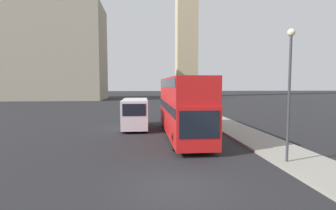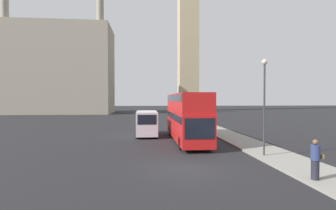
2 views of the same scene
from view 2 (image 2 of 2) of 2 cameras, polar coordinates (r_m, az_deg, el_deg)
The scene contains 8 objects.
ground_plane at distance 14.88m, azimuth 3.49°, elevation -13.57°, with size 300.00×300.00×0.00m, color black.
sidewalk_strip at distance 17.09m, azimuth 26.15°, elevation -11.49°, with size 3.06×120.00×0.15m.
clock_tower at distance 97.56m, azimuth 4.39°, elevation 20.53°, with size 7.15×7.32×70.62m.
building_block_distant at distance 78.77m, azimuth -22.15°, elevation 7.07°, with size 27.27×14.93×29.22m.
red_double_decker_bus at distance 23.92m, azimuth 4.01°, elevation -2.12°, with size 2.45×11.52×4.31m.
white_van at distance 27.56m, azimuth -4.65°, elevation -3.88°, with size 2.14×5.52×2.56m.
pedestrian at distance 13.85m, azimuth 29.42°, elevation -10.32°, with size 0.57×0.41×1.83m.
street_lamp at distance 18.17m, azimuth 20.24°, elevation 2.45°, with size 0.36×0.36×6.27m.
Camera 2 is at (-2.19, -14.23, 3.78)m, focal length 28.00 mm.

